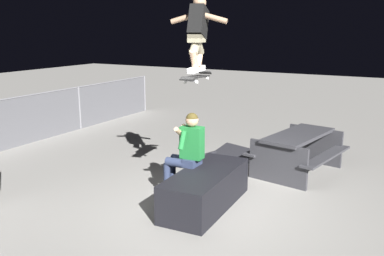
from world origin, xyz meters
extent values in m
plane|color=gray|center=(0.00, 0.00, 0.00)|extent=(40.00, 40.00, 0.00)
cube|color=black|center=(0.07, -0.03, 0.28)|extent=(1.84, 0.80, 0.56)
cube|color=#2D3856|center=(0.21, 0.29, 0.62)|extent=(0.32, 0.20, 0.12)
cube|color=#1E7233|center=(0.21, 0.29, 0.93)|extent=(0.22, 0.35, 0.50)
sphere|color=tan|center=(0.21, 0.29, 1.28)|extent=(0.20, 0.20, 0.20)
sphere|color=#463B19|center=(0.21, 0.29, 1.30)|extent=(0.19, 0.19, 0.19)
cylinder|color=#1E7233|center=(0.00, 0.34, 1.00)|extent=(0.19, 0.09, 0.29)
cylinder|color=tan|center=(0.08, 0.44, 1.10)|extent=(0.24, 0.08, 0.19)
cylinder|color=#1E7233|center=(0.40, 0.36, 1.00)|extent=(0.19, 0.09, 0.29)
cylinder|color=tan|center=(0.32, 0.45, 1.10)|extent=(0.24, 0.08, 0.19)
cylinder|color=#2D3856|center=(0.11, 0.48, 0.60)|extent=(0.16, 0.41, 0.14)
cylinder|color=#2D3856|center=(0.10, 0.68, 0.30)|extent=(0.11, 0.11, 0.52)
cube|color=white|center=(0.10, 0.73, 0.04)|extent=(0.11, 0.26, 0.08)
cylinder|color=#2D3856|center=(0.29, 0.49, 0.60)|extent=(0.16, 0.41, 0.14)
cylinder|color=#2D3856|center=(0.28, 0.69, 0.30)|extent=(0.11, 0.11, 0.52)
cube|color=white|center=(0.28, 0.74, 0.04)|extent=(0.11, 0.26, 0.08)
cube|color=black|center=(0.38, 0.31, 1.92)|extent=(0.82, 0.35, 0.07)
cube|color=black|center=(0.83, 0.39, 1.94)|extent=(0.16, 0.22, 0.06)
cube|color=black|center=(-0.06, 0.22, 1.94)|extent=(0.16, 0.22, 0.05)
cube|color=#99999E|center=(0.66, 0.36, 1.90)|extent=(0.09, 0.17, 0.03)
cylinder|color=white|center=(0.64, 0.45, 1.87)|extent=(0.06, 0.04, 0.05)
cylinder|color=white|center=(0.68, 0.27, 1.87)|extent=(0.06, 0.04, 0.05)
cube|color=#99999E|center=(0.11, 0.25, 1.90)|extent=(0.09, 0.17, 0.03)
cylinder|color=white|center=(0.09, 0.34, 1.87)|extent=(0.06, 0.04, 0.05)
cylinder|color=white|center=(0.13, 0.16, 1.87)|extent=(0.06, 0.04, 0.05)
cube|color=white|center=(0.56, 0.34, 2.03)|extent=(0.27, 0.15, 0.08)
cube|color=white|center=(0.21, 0.27, 2.03)|extent=(0.27, 0.15, 0.08)
cylinder|color=tan|center=(0.51, 0.33, 2.19)|extent=(0.25, 0.14, 0.31)
cylinder|color=#736D56|center=(0.44, 0.32, 2.39)|extent=(0.35, 0.19, 0.33)
cylinder|color=tan|center=(0.26, 0.28, 2.19)|extent=(0.25, 0.14, 0.31)
cylinder|color=#736D56|center=(0.33, 0.30, 2.39)|extent=(0.35, 0.19, 0.33)
cube|color=#736D56|center=(0.38, 0.31, 2.49)|extent=(0.33, 0.25, 0.12)
cube|color=black|center=(0.46, 0.32, 2.73)|extent=(0.49, 0.30, 0.52)
sphere|color=tan|center=(0.52, 0.33, 3.01)|extent=(0.20, 0.20, 0.20)
cylinder|color=tan|center=(0.44, 0.54, 2.79)|extent=(0.17, 0.45, 0.19)
cylinder|color=tan|center=(0.53, 0.11, 2.79)|extent=(0.17, 0.45, 0.19)
cube|color=#28282D|center=(2.09, 0.63, 0.03)|extent=(1.28, 1.03, 0.06)
cube|color=#28282D|center=(2.09, 0.63, 0.09)|extent=(1.24, 1.02, 0.36)
cube|color=#28282D|center=(2.09, 0.98, 0.08)|extent=(0.97, 0.34, 0.17)
cube|color=#28282D|center=(2.09, 0.28, 0.08)|extent=(0.97, 0.34, 0.17)
cube|color=#38383D|center=(2.29, -0.81, 0.72)|extent=(1.80, 0.99, 0.06)
cube|color=#38383D|center=(2.39, -0.27, 0.42)|extent=(1.72, 0.54, 0.04)
cube|color=#38383D|center=(2.19, -1.35, 0.42)|extent=(1.72, 0.54, 0.04)
cube|color=#38383D|center=(3.05, -0.95, 0.36)|extent=(0.26, 1.09, 0.72)
cube|color=#38383D|center=(1.54, -0.67, 0.36)|extent=(0.26, 1.09, 0.72)
cylinder|color=slate|center=(3.00, 5.28, 0.56)|extent=(0.05, 0.05, 1.13)
cylinder|color=slate|center=(6.00, 5.28, 0.56)|extent=(0.05, 0.05, 1.13)
camera|label=1|loc=(-5.29, -2.76, 2.64)|focal=39.68mm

